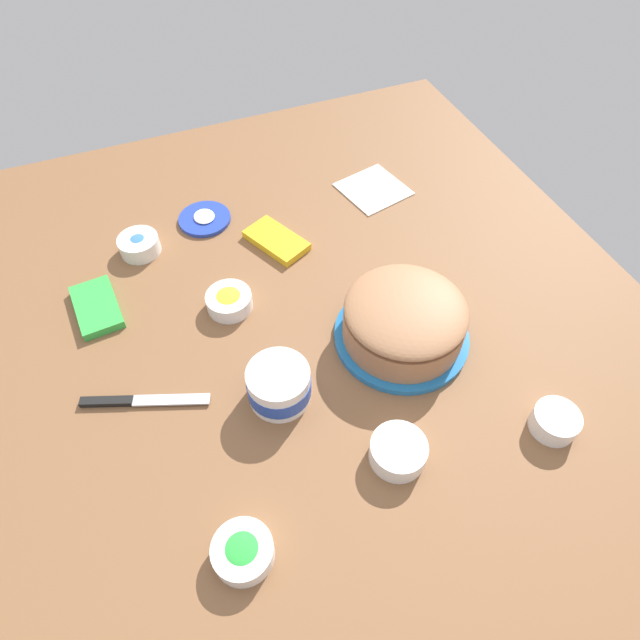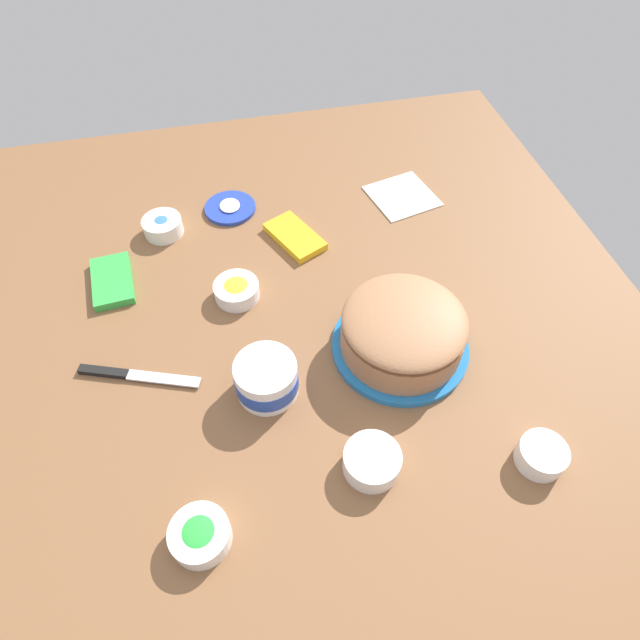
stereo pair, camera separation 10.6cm
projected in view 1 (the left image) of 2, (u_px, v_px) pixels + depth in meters
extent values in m
plane|color=brown|center=(277.00, 327.00, 1.10)|extent=(1.54, 1.54, 0.00)
cylinder|color=#1E6BB2|center=(401.00, 336.00, 1.08)|extent=(0.27, 0.27, 0.01)
cylinder|color=pink|center=(403.00, 325.00, 1.05)|extent=(0.22, 0.22, 0.05)
cylinder|color=#9E6B47|center=(403.00, 324.00, 1.05)|extent=(0.24, 0.24, 0.06)
ellipsoid|color=#9E6B47|center=(406.00, 310.00, 1.01)|extent=(0.24, 0.24, 0.04)
cylinder|color=white|center=(279.00, 385.00, 0.97)|extent=(0.11, 0.11, 0.08)
cylinder|color=#2347B2|center=(279.00, 386.00, 0.97)|extent=(0.12, 0.12, 0.03)
cylinder|color=#9E6B47|center=(278.00, 375.00, 0.94)|extent=(0.10, 0.10, 0.01)
cylinder|color=#233DAD|center=(205.00, 219.00, 1.30)|extent=(0.12, 0.12, 0.01)
ellipsoid|color=white|center=(204.00, 216.00, 1.29)|extent=(0.06, 0.05, 0.01)
cube|color=silver|center=(172.00, 400.00, 0.99)|extent=(0.07, 0.14, 0.00)
cube|color=black|center=(107.00, 402.00, 0.98)|extent=(0.05, 0.10, 0.01)
cylinder|color=white|center=(229.00, 301.00, 1.12)|extent=(0.10, 0.10, 0.04)
cylinder|color=yellow|center=(229.00, 300.00, 1.11)|extent=(0.08, 0.08, 0.01)
ellipsoid|color=yellow|center=(229.00, 297.00, 1.11)|extent=(0.07, 0.07, 0.02)
cylinder|color=white|center=(398.00, 451.00, 0.91)|extent=(0.10, 0.10, 0.04)
cylinder|color=pink|center=(398.00, 452.00, 0.91)|extent=(0.08, 0.08, 0.01)
ellipsoid|color=pink|center=(398.00, 450.00, 0.90)|extent=(0.07, 0.07, 0.02)
cylinder|color=white|center=(139.00, 245.00, 1.22)|extent=(0.09, 0.09, 0.04)
cylinder|color=blue|center=(139.00, 243.00, 1.22)|extent=(0.08, 0.08, 0.01)
ellipsoid|color=blue|center=(138.00, 241.00, 1.21)|extent=(0.06, 0.06, 0.02)
cylinder|color=white|center=(243.00, 552.00, 0.81)|extent=(0.09, 0.09, 0.04)
cylinder|color=green|center=(243.00, 551.00, 0.81)|extent=(0.08, 0.08, 0.01)
ellipsoid|color=green|center=(242.00, 549.00, 0.80)|extent=(0.07, 0.07, 0.02)
cylinder|color=white|center=(555.00, 421.00, 0.94)|extent=(0.08, 0.08, 0.04)
cylinder|color=orange|center=(555.00, 421.00, 0.94)|extent=(0.07, 0.07, 0.01)
ellipsoid|color=orange|center=(557.00, 419.00, 0.94)|extent=(0.06, 0.06, 0.02)
cube|color=yellow|center=(276.00, 240.00, 1.24)|extent=(0.17, 0.14, 0.02)
cube|color=green|center=(97.00, 307.00, 1.12)|extent=(0.15, 0.10, 0.02)
cube|color=white|center=(373.00, 189.00, 1.37)|extent=(0.18, 0.18, 0.01)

